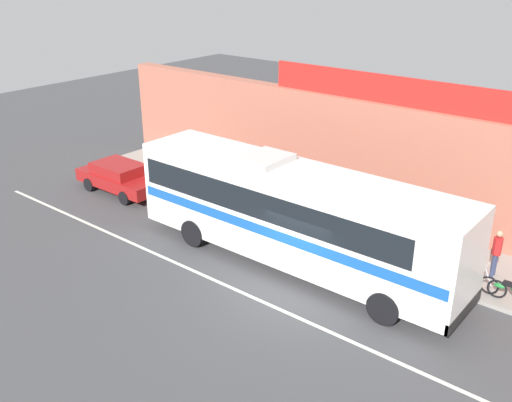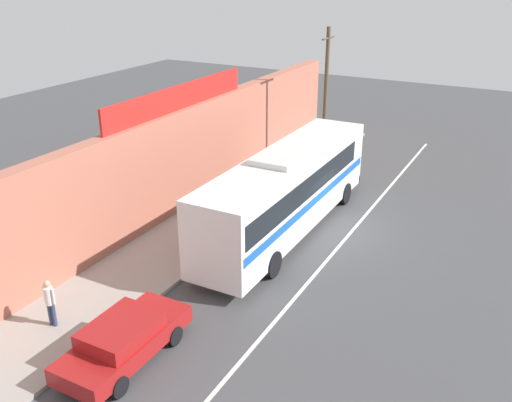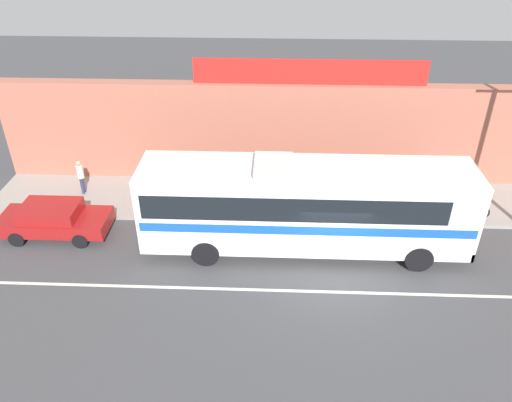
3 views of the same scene
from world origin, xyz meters
TOP-DOWN VIEW (x-y plane):
  - ground_plane at (0.00, 0.00)m, footprint 70.00×70.00m
  - sidewalk_slab at (0.00, 5.20)m, footprint 30.00×3.60m
  - storefront_facade at (0.00, 7.35)m, footprint 30.00×0.70m
  - storefront_billboard at (-0.76, 7.35)m, footprint 10.24×0.12m
  - road_center_stripe at (0.00, -0.80)m, footprint 30.00×0.14m
  - intercity_bus at (-1.11, 1.77)m, footprint 12.36×2.66m
  - parked_car at (-11.11, 2.27)m, footprint 4.40×1.89m
  - motorcycle_red at (4.43, 3.96)m, footprint 1.94×0.56m
  - pedestrian_by_curb at (4.85, 5.19)m, footprint 0.30×0.48m
  - pedestrian_near_shop at (-11.01, 5.36)m, footprint 0.30×0.48m

SIDE VIEW (x-z plane):
  - ground_plane at x=0.00m, z-range 0.00..0.00m
  - road_center_stripe at x=0.00m, z-range 0.00..0.01m
  - sidewalk_slab at x=0.00m, z-range 0.00..0.14m
  - motorcycle_red at x=4.43m, z-range 0.09..1.04m
  - parked_car at x=-11.11m, z-range 0.05..1.42m
  - pedestrian_near_shop at x=-11.01m, z-range 0.27..1.93m
  - pedestrian_by_curb at x=4.85m, z-range 0.28..1.96m
  - intercity_bus at x=-1.11m, z-range 0.18..3.96m
  - storefront_facade at x=0.00m, z-range 0.00..4.80m
  - storefront_billboard at x=-0.76m, z-range 4.80..5.90m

